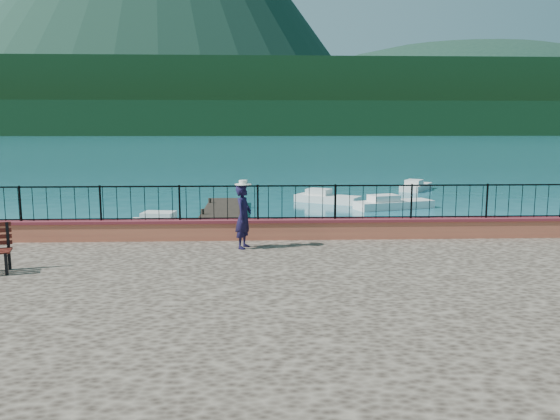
{
  "coord_description": "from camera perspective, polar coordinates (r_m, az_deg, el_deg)",
  "views": [
    {
      "loc": [
        -0.33,
        -11.59,
        4.36
      ],
      "look_at": [
        0.26,
        2.0,
        2.3
      ],
      "focal_mm": 35.0,
      "sensor_mm": 36.0,
      "label": 1
    }
  ],
  "objects": [
    {
      "name": "parapet",
      "position": [
        15.56,
        -1.21,
        -2.02
      ],
      "size": [
        28.0,
        0.46,
        0.58
      ],
      "primitive_type": "cube",
      "color": "#C36646",
      "rests_on": "promenade"
    },
    {
      "name": "person",
      "position": [
        14.36,
        -3.83,
        -0.7
      ],
      "size": [
        0.57,
        0.71,
        1.69
      ],
      "primitive_type": "imported",
      "rotation": [
        0.0,
        0.0,
        1.27
      ],
      "color": "black",
      "rests_on": "promenade"
    },
    {
      "name": "companion_hill",
      "position": [
        612.6,
        18.8,
        7.76
      ],
      "size": [
        448.0,
        384.0,
        180.0
      ],
      "primitive_type": "ellipsoid",
      "color": "#142D23",
      "rests_on": "ground"
    },
    {
      "name": "boat_2",
      "position": [
        30.19,
        11.83,
        0.9
      ],
      "size": [
        4.53,
        2.53,
        0.8
      ],
      "primitive_type": "cube",
      "rotation": [
        0.0,
        0.0,
        0.3
      ],
      "color": "silver",
      "rests_on": "ground"
    },
    {
      "name": "hat",
      "position": [
        14.24,
        -3.87,
        2.89
      ],
      "size": [
        0.44,
        0.44,
        0.12
      ],
      "primitive_type": "cylinder",
      "color": "white",
      "rests_on": "person"
    },
    {
      "name": "dock",
      "position": [
        24.02,
        -6.41,
        -1.53
      ],
      "size": [
        2.0,
        16.0,
        0.3
      ],
      "primitive_type": "cube",
      "color": "#2D231C",
      "rests_on": "ground"
    },
    {
      "name": "far_forest",
      "position": [
        311.62,
        -2.43,
        9.47
      ],
      "size": [
        900.0,
        60.0,
        18.0
      ],
      "primitive_type": "cube",
      "color": "black",
      "rests_on": "ground"
    },
    {
      "name": "boat_0",
      "position": [
        23.82,
        -11.25,
        -1.12
      ],
      "size": [
        3.94,
        1.83,
        0.8
      ],
      "primitive_type": "cube",
      "rotation": [
        0.0,
        0.0,
        -0.14
      ],
      "color": "silver",
      "rests_on": "ground"
    },
    {
      "name": "ground",
      "position": [
        12.39,
        -0.81,
        -12.0
      ],
      "size": [
        2000.0,
        2000.0,
        0.0
      ],
      "primitive_type": "plane",
      "color": "#19596B",
      "rests_on": "ground"
    },
    {
      "name": "foothills",
      "position": [
        372.01,
        -2.45,
        11.34
      ],
      "size": [
        900.0,
        120.0,
        44.0
      ],
      "primitive_type": "cube",
      "color": "black",
      "rests_on": "ground"
    },
    {
      "name": "boat_4",
      "position": [
        32.08,
        4.98,
        1.5
      ],
      "size": [
        3.9,
        3.08,
        0.8
      ],
      "primitive_type": "cube",
      "rotation": [
        0.0,
        0.0,
        -0.55
      ],
      "color": "silver",
      "rests_on": "ground"
    },
    {
      "name": "railing",
      "position": [
        15.44,
        -1.22,
        0.77
      ],
      "size": [
        27.0,
        0.05,
        0.95
      ],
      "primitive_type": "cube",
      "color": "black",
      "rests_on": "parapet"
    },
    {
      "name": "boat_5",
      "position": [
        39.51,
        14.05,
        2.61
      ],
      "size": [
        3.04,
        3.7,
        0.8
      ],
      "primitive_type": "cube",
      "rotation": [
        0.0,
        0.0,
        0.99
      ],
      "color": "silver",
      "rests_on": "ground"
    }
  ]
}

